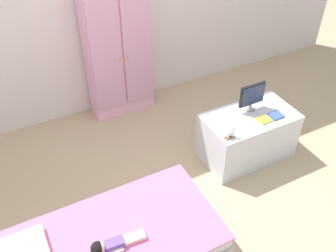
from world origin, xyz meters
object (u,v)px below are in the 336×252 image
at_px(wardrobe, 118,52).
at_px(book_blue, 276,115).
at_px(book_yellow, 264,120).
at_px(rocking_horse_toy, 231,133).
at_px(bed, 114,246).
at_px(tv_stand, 247,136).
at_px(doll, 108,245).
at_px(tv_monitor, 252,96).

bearing_deg(wardrobe, book_blue, -54.79).
height_order(book_yellow, book_blue, book_blue).
bearing_deg(wardrobe, rocking_horse_toy, -73.17).
distance_m(bed, tv_stand, 1.59).
bearing_deg(book_yellow, tv_stand, 120.47).
bearing_deg(book_yellow, doll, -165.78).
bearing_deg(tv_monitor, wardrobe, 124.83).
bearing_deg(tv_monitor, rocking_horse_toy, -147.75).
bearing_deg(bed, book_blue, 11.12).
bearing_deg(book_yellow, wardrobe, 121.37).
bearing_deg(tv_monitor, doll, -159.60).
distance_m(tv_monitor, book_yellow, 0.24).
height_order(bed, tv_stand, tv_stand).
relative_size(wardrobe, rocking_horse_toy, 12.43).
height_order(tv_monitor, rocking_horse_toy, tv_monitor).
distance_m(rocking_horse_toy, book_yellow, 0.41).
bearing_deg(bed, book_yellow, 12.01).
bearing_deg(bed, wardrobe, 66.05).
xyz_separation_m(doll, book_yellow, (1.64, 0.42, 0.22)).
relative_size(tv_monitor, book_yellow, 2.25).
xyz_separation_m(bed, book_blue, (1.71, 0.34, 0.37)).
relative_size(tv_stand, rocking_horse_toy, 7.39).
relative_size(bed, doll, 4.01).
bearing_deg(tv_monitor, book_yellow, -85.65).
xyz_separation_m(doll, book_blue, (1.77, 0.42, 0.22)).
height_order(doll, book_yellow, book_yellow).
xyz_separation_m(tv_stand, book_yellow, (0.06, -0.11, 0.24)).
xyz_separation_m(bed, doll, (-0.06, -0.08, 0.15)).
xyz_separation_m(bed, tv_monitor, (1.57, 0.53, 0.52)).
bearing_deg(doll, tv_stand, 18.36).
relative_size(bed, tv_stand, 1.86).
relative_size(doll, tv_monitor, 1.47).
bearing_deg(tv_stand, bed, -163.70).
distance_m(doll, tv_stand, 1.66).
height_order(bed, wardrobe, wardrobe).
height_order(tv_stand, tv_monitor, tv_monitor).
xyz_separation_m(bed, rocking_horse_toy, (1.18, 0.28, 0.42)).
distance_m(wardrobe, book_blue, 1.68).
bearing_deg(bed, tv_stand, 16.30).
height_order(bed, book_yellow, book_yellow).
relative_size(tv_stand, book_yellow, 7.11).
xyz_separation_m(wardrobe, book_blue, (0.96, -1.36, -0.23)).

